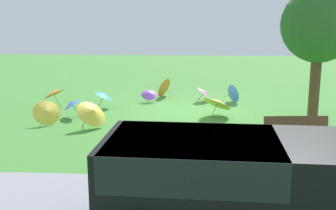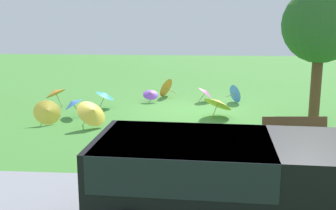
{
  "view_description": "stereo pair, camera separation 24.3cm",
  "coord_description": "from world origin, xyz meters",
  "px_view_note": "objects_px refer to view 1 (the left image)",
  "views": [
    {
      "loc": [
        0.02,
        14.66,
        3.38
      ],
      "look_at": [
        0.75,
        1.99,
        0.6
      ],
      "focal_mm": 44.73,
      "sensor_mm": 36.0,
      "label": 1
    },
    {
      "loc": [
        -0.22,
        14.65,
        3.38
      ],
      "look_at": [
        0.75,
        1.99,
        0.6
      ],
      "focal_mm": 44.73,
      "sensor_mm": 36.0,
      "label": 2
    }
  ],
  "objects_px": {
    "parasol_yellow_1": "(93,112)",
    "parasol_purple_1": "(149,94)",
    "shade_tree": "(319,26)",
    "parasol_blue_0": "(72,103)",
    "van_dark": "(243,179)",
    "parasol_pink_0": "(204,92)",
    "parasol_orange_0": "(162,87)",
    "parasol_yellow_2": "(218,102)",
    "park_bench": "(294,132)",
    "parasol_yellow_0": "(47,112)",
    "parasol_teal_0": "(104,95)",
    "parasol_orange_1": "(53,92)",
    "parasol_blue_1": "(234,93)"
  },
  "relations": [
    {
      "from": "parasol_yellow_1",
      "to": "parasol_purple_1",
      "type": "bearing_deg",
      "value": -108.98
    },
    {
      "from": "shade_tree",
      "to": "parasol_blue_0",
      "type": "bearing_deg",
      "value": -0.4
    },
    {
      "from": "van_dark",
      "to": "parasol_purple_1",
      "type": "height_order",
      "value": "van_dark"
    },
    {
      "from": "van_dark",
      "to": "parasol_blue_0",
      "type": "distance_m",
      "value": 8.7
    },
    {
      "from": "parasol_yellow_1",
      "to": "parasol_purple_1",
      "type": "height_order",
      "value": "parasol_yellow_1"
    },
    {
      "from": "parasol_pink_0",
      "to": "parasol_orange_0",
      "type": "relative_size",
      "value": 0.76
    },
    {
      "from": "van_dark",
      "to": "parasol_yellow_2",
      "type": "height_order",
      "value": "van_dark"
    },
    {
      "from": "park_bench",
      "to": "parasol_yellow_0",
      "type": "height_order",
      "value": "park_bench"
    },
    {
      "from": "parasol_teal_0",
      "to": "parasol_yellow_1",
      "type": "bearing_deg",
      "value": 94.51
    },
    {
      "from": "park_bench",
      "to": "parasol_pink_0",
      "type": "height_order",
      "value": "park_bench"
    },
    {
      "from": "parasol_orange_1",
      "to": "parasol_yellow_2",
      "type": "xyz_separation_m",
      "value": [
        -5.96,
        1.13,
        -0.06
      ]
    },
    {
      "from": "parasol_orange_1",
      "to": "parasol_yellow_2",
      "type": "distance_m",
      "value": 6.07
    },
    {
      "from": "van_dark",
      "to": "parasol_blue_0",
      "type": "xyz_separation_m",
      "value": [
        4.76,
        -7.27,
        -0.44
      ]
    },
    {
      "from": "parasol_teal_0",
      "to": "parasol_orange_0",
      "type": "distance_m",
      "value": 3.01
    },
    {
      "from": "parasol_yellow_2",
      "to": "parasol_orange_1",
      "type": "bearing_deg",
      "value": -10.76
    },
    {
      "from": "shade_tree",
      "to": "parasol_yellow_1",
      "type": "relative_size",
      "value": 3.45
    },
    {
      "from": "parasol_yellow_0",
      "to": "parasol_yellow_1",
      "type": "bearing_deg",
      "value": 167.05
    },
    {
      "from": "park_bench",
      "to": "parasol_orange_1",
      "type": "height_order",
      "value": "park_bench"
    },
    {
      "from": "parasol_orange_0",
      "to": "van_dark",
      "type": "bearing_deg",
      "value": 100.34
    },
    {
      "from": "parasol_yellow_0",
      "to": "parasol_orange_0",
      "type": "bearing_deg",
      "value": -125.11
    },
    {
      "from": "parasol_pink_0",
      "to": "parasol_teal_0",
      "type": "bearing_deg",
      "value": 20.87
    },
    {
      "from": "parasol_blue_1",
      "to": "parasol_yellow_2",
      "type": "bearing_deg",
      "value": 71.49
    },
    {
      "from": "park_bench",
      "to": "parasol_blue_0",
      "type": "bearing_deg",
      "value": -24.62
    },
    {
      "from": "parasol_yellow_0",
      "to": "parasol_purple_1",
      "type": "bearing_deg",
      "value": -129.29
    },
    {
      "from": "shade_tree",
      "to": "van_dark",
      "type": "bearing_deg",
      "value": 66.83
    },
    {
      "from": "parasol_orange_1",
      "to": "parasol_yellow_0",
      "type": "bearing_deg",
      "value": 103.81
    },
    {
      "from": "van_dark",
      "to": "parasol_teal_0",
      "type": "relative_size",
      "value": 5.73
    },
    {
      "from": "shade_tree",
      "to": "parasol_yellow_1",
      "type": "height_order",
      "value": "shade_tree"
    },
    {
      "from": "parasol_yellow_2",
      "to": "parasol_pink_0",
      "type": "bearing_deg",
      "value": -81.41
    },
    {
      "from": "parasol_orange_1",
      "to": "parasol_teal_0",
      "type": "bearing_deg",
      "value": 177.77
    },
    {
      "from": "van_dark",
      "to": "shade_tree",
      "type": "xyz_separation_m",
      "value": [
        -3.09,
        -7.22,
        2.1
      ]
    },
    {
      "from": "park_bench",
      "to": "parasol_orange_1",
      "type": "xyz_separation_m",
      "value": [
        7.68,
        -4.52,
        0.08
      ]
    },
    {
      "from": "parasol_orange_0",
      "to": "parasol_yellow_1",
      "type": "distance_m",
      "value": 5.31
    },
    {
      "from": "parasol_yellow_1",
      "to": "parasol_pink_0",
      "type": "bearing_deg",
      "value": -129.99
    },
    {
      "from": "parasol_orange_1",
      "to": "parasol_yellow_1",
      "type": "distance_m",
      "value": 3.52
    },
    {
      "from": "shade_tree",
      "to": "parasol_blue_1",
      "type": "bearing_deg",
      "value": -51.65
    },
    {
      "from": "parasol_teal_0",
      "to": "parasol_blue_0",
      "type": "relative_size",
      "value": 1.15
    },
    {
      "from": "van_dark",
      "to": "parasol_teal_0",
      "type": "bearing_deg",
      "value": -65.5
    },
    {
      "from": "van_dark",
      "to": "parasol_blue_0",
      "type": "bearing_deg",
      "value": -56.76
    },
    {
      "from": "park_bench",
      "to": "parasol_yellow_2",
      "type": "xyz_separation_m",
      "value": [
        1.71,
        -3.39,
        0.02
      ]
    },
    {
      "from": "parasol_yellow_0",
      "to": "parasol_blue_0",
      "type": "xyz_separation_m",
      "value": [
        -0.52,
        -0.93,
        0.08
      ]
    },
    {
      "from": "parasol_teal_0",
      "to": "parasol_orange_1",
      "type": "bearing_deg",
      "value": -2.23
    },
    {
      "from": "parasol_orange_0",
      "to": "parasol_blue_0",
      "type": "height_order",
      "value": "parasol_orange_0"
    },
    {
      "from": "parasol_teal_0",
      "to": "parasol_orange_1",
      "type": "height_order",
      "value": "parasol_orange_1"
    },
    {
      "from": "park_bench",
      "to": "parasol_purple_1",
      "type": "height_order",
      "value": "park_bench"
    },
    {
      "from": "parasol_purple_1",
      "to": "parasol_orange_1",
      "type": "bearing_deg",
      "value": 16.51
    },
    {
      "from": "parasol_pink_0",
      "to": "parasol_yellow_1",
      "type": "distance_m",
      "value": 5.39
    },
    {
      "from": "van_dark",
      "to": "parasol_pink_0",
      "type": "relative_size",
      "value": 6.62
    },
    {
      "from": "parasol_yellow_0",
      "to": "parasol_yellow_1",
      "type": "relative_size",
      "value": 0.84
    },
    {
      "from": "parasol_blue_0",
      "to": "parasol_blue_1",
      "type": "bearing_deg",
      "value": -153.99
    }
  ]
}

